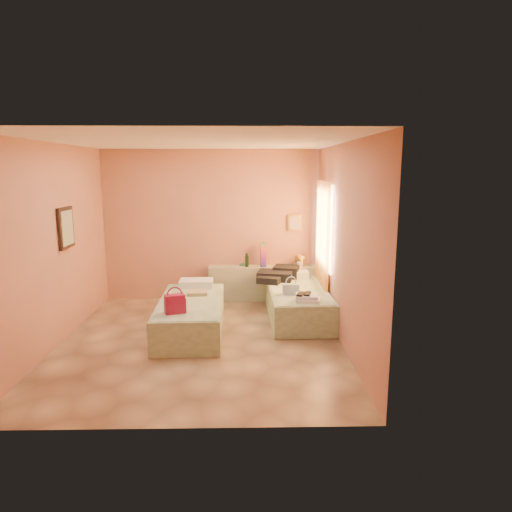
% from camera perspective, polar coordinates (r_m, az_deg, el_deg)
% --- Properties ---
extents(ground, '(4.50, 4.50, 0.00)m').
position_cam_1_polar(ground, '(6.73, -6.85, -10.53)').
color(ground, tan).
rests_on(ground, ground).
extents(room_walls, '(4.02, 4.51, 2.81)m').
position_cam_1_polar(room_walls, '(6.85, -5.01, 5.31)').
color(room_walls, tan).
rests_on(room_walls, ground).
extents(headboard_ledge, '(2.05, 0.30, 0.65)m').
position_cam_1_polar(headboard_ledge, '(8.61, 0.95, -3.41)').
color(headboard_ledge, '#A5AC8D').
rests_on(headboard_ledge, ground).
extents(bed_left, '(0.95, 2.02, 0.50)m').
position_cam_1_polar(bed_left, '(7.04, -8.11, -7.42)').
color(bed_left, beige).
rests_on(bed_left, ground).
extents(bed_right, '(0.95, 2.02, 0.50)m').
position_cam_1_polar(bed_right, '(7.66, 5.19, -5.85)').
color(bed_right, beige).
rests_on(bed_right, ground).
extents(water_bottle, '(0.09, 0.09, 0.24)m').
position_cam_1_polar(water_bottle, '(8.46, -1.15, -0.57)').
color(water_bottle, '#14391B').
rests_on(water_bottle, headboard_ledge).
extents(rainbow_box, '(0.11, 0.11, 0.45)m').
position_cam_1_polar(rainbow_box, '(8.45, 0.90, 0.16)').
color(rainbow_box, '#9B133C').
rests_on(rainbow_box, headboard_ledge).
extents(small_dish, '(0.16, 0.16, 0.03)m').
position_cam_1_polar(small_dish, '(8.60, -1.67, -1.10)').
color(small_dish, '#4C8D69').
rests_on(small_dish, headboard_ledge).
extents(green_book, '(0.21, 0.18, 0.03)m').
position_cam_1_polar(green_book, '(8.59, 3.76, -1.14)').
color(green_book, '#2A4E37').
rests_on(green_book, headboard_ledge).
extents(flower_vase, '(0.22, 0.22, 0.27)m').
position_cam_1_polar(flower_vase, '(8.52, 5.49, -0.44)').
color(flower_vase, white).
rests_on(flower_vase, headboard_ledge).
extents(magenta_handbag, '(0.32, 0.24, 0.26)m').
position_cam_1_polar(magenta_handbag, '(6.36, -10.09, -5.88)').
color(magenta_handbag, '#9B133C').
rests_on(magenta_handbag, bed_left).
extents(khaki_garment, '(0.33, 0.28, 0.05)m').
position_cam_1_polar(khaki_garment, '(7.25, -7.36, -4.59)').
color(khaki_garment, tan).
rests_on(khaki_garment, bed_left).
extents(clothes_pile, '(0.80, 0.80, 0.20)m').
position_cam_1_polar(clothes_pile, '(8.13, 2.79, -2.28)').
color(clothes_pile, black).
rests_on(clothes_pile, bed_right).
extents(blue_handbag, '(0.26, 0.12, 0.16)m').
position_cam_1_polar(blue_handbag, '(7.21, 4.38, -4.16)').
color(blue_handbag, '#4565A6').
rests_on(blue_handbag, bed_right).
extents(towel_stack, '(0.40, 0.36, 0.10)m').
position_cam_1_polar(towel_stack, '(6.86, 6.55, -5.26)').
color(towel_stack, white).
rests_on(towel_stack, bed_right).
extents(sandal_pair, '(0.24, 0.27, 0.02)m').
position_cam_1_polar(sandal_pair, '(6.85, 6.04, -4.74)').
color(sandal_pair, black).
rests_on(sandal_pair, towel_stack).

